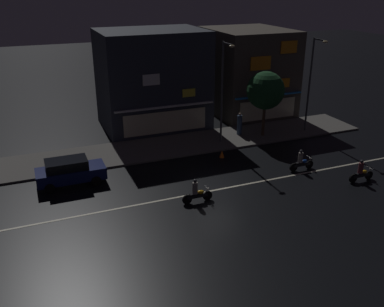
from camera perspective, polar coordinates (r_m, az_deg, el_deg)
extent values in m
plane|color=black|center=(26.73, 3.62, -4.85)|extent=(140.00, 140.00, 0.00)
cube|color=beige|center=(26.73, 3.62, -4.83)|extent=(30.78, 0.16, 0.01)
cube|color=#5B5954|center=(33.46, -2.25, 1.10)|extent=(32.40, 4.61, 0.14)
cube|color=#4C443A|center=(41.88, 7.41, 10.87)|extent=(7.04, 8.09, 7.94)
cube|color=#268CF2|center=(38.70, 10.30, 7.66)|extent=(6.69, 0.24, 0.12)
cube|color=orange|center=(37.60, 9.22, 11.88)|extent=(1.96, 0.08, 1.17)
cube|color=orange|center=(38.88, 12.90, 13.76)|extent=(1.63, 0.08, 1.06)
cube|color=orange|center=(39.15, 11.86, 9.22)|extent=(1.79, 0.08, 0.82)
cube|color=beige|center=(39.10, 10.13, 5.84)|extent=(5.63, 0.06, 1.80)
cube|color=#2D333D|center=(37.40, -5.33, 9.89)|extent=(8.84, 6.55, 8.34)
cube|color=white|center=(34.65, -3.58, 6.25)|extent=(8.40, 0.24, 0.12)
cube|color=white|center=(33.81, -5.50, 9.83)|extent=(1.38, 0.08, 0.87)
cube|color=yellow|center=(35.13, -0.43, 8.15)|extent=(1.11, 0.08, 0.66)
cube|color=beige|center=(35.09, -3.57, 4.23)|extent=(7.07, 0.06, 1.80)
cylinder|color=#47494C|center=(33.01, 4.04, 8.05)|extent=(0.16, 0.16, 7.85)
cube|color=#47494C|center=(31.65, 4.80, 14.48)|extent=(0.10, 1.40, 0.10)
ellipsoid|color=#F9E099|center=(31.05, 5.39, 14.15)|extent=(0.44, 0.32, 0.20)
cylinder|color=#47494C|center=(36.89, 15.47, 8.79)|extent=(0.16, 0.16, 7.78)
cube|color=#47494C|center=(35.69, 16.80, 14.43)|extent=(0.10, 1.40, 0.10)
ellipsoid|color=#F9E099|center=(35.16, 17.49, 14.11)|extent=(0.44, 0.32, 0.20)
cylinder|color=#334766|center=(35.65, 6.40, 3.85)|extent=(0.41, 0.41, 1.63)
sphere|color=tan|center=(35.36, 6.46, 5.27)|extent=(0.22, 0.22, 0.22)
cylinder|color=#473323|center=(35.51, 9.58, 4.41)|extent=(0.24, 0.24, 2.58)
sphere|color=#194723|center=(34.83, 9.85, 8.34)|extent=(3.06, 3.06, 3.06)
cube|color=navy|center=(28.25, -15.94, -2.60)|extent=(4.30, 1.78, 0.76)
cube|color=black|center=(27.97, -16.52, -1.40)|extent=(2.58, 1.57, 0.60)
cube|color=#F9F2CC|center=(28.99, -11.99, -1.33)|extent=(0.08, 0.20, 0.12)
cube|color=#F9F2CC|center=(27.90, -11.53, -2.27)|extent=(0.08, 0.20, 0.12)
cylinder|color=black|center=(29.35, -13.35, -2.18)|extent=(0.62, 0.20, 0.62)
cylinder|color=black|center=(27.75, -12.73, -3.61)|extent=(0.62, 0.20, 0.62)
cylinder|color=black|center=(29.16, -18.84, -2.99)|extent=(0.62, 0.20, 0.62)
cylinder|color=black|center=(27.54, -18.55, -4.48)|extent=(0.62, 0.20, 0.62)
cylinder|color=black|center=(30.18, 22.66, -2.70)|extent=(0.60, 0.08, 0.60)
cylinder|color=black|center=(29.33, 20.83, -3.14)|extent=(0.60, 0.10, 0.60)
cube|color=black|center=(29.71, 21.78, -2.74)|extent=(1.30, 0.14, 0.20)
ellipsoid|color=gold|center=(29.76, 22.13, -2.29)|extent=(0.44, 0.26, 0.24)
cube|color=black|center=(29.52, 21.54, -2.55)|extent=(0.56, 0.22, 0.10)
cylinder|color=slate|center=(29.94, 22.75, -1.76)|extent=(0.03, 0.60, 0.03)
sphere|color=white|center=(30.04, 22.84, -1.91)|extent=(0.14, 0.14, 0.14)
cylinder|color=brown|center=(29.40, 21.72, -1.82)|extent=(0.32, 0.32, 0.70)
sphere|color=#333338|center=(29.23, 21.85, -1.00)|extent=(0.22, 0.22, 0.22)
cylinder|color=black|center=(25.35, 2.09, -5.67)|extent=(0.60, 0.08, 0.60)
cylinder|color=black|center=(24.90, -0.66, -6.20)|extent=(0.60, 0.10, 0.60)
cube|color=black|center=(25.07, 0.73, -5.73)|extent=(1.30, 0.14, 0.20)
ellipsoid|color=gold|center=(25.04, 1.16, -5.21)|extent=(0.44, 0.26, 0.24)
cube|color=black|center=(24.93, 0.30, -5.51)|extent=(0.56, 0.22, 0.10)
cylinder|color=slate|center=(25.07, 2.00, -4.58)|extent=(0.03, 0.60, 0.03)
sphere|color=white|center=(25.15, 2.19, -4.75)|extent=(0.14, 0.14, 0.14)
cylinder|color=gray|center=(24.76, 0.41, -4.67)|extent=(0.32, 0.32, 0.70)
sphere|color=#333338|center=(24.56, 0.42, -3.72)|extent=(0.22, 0.22, 0.22)
cylinder|color=black|center=(30.54, 15.48, -1.43)|extent=(0.60, 0.08, 0.60)
cylinder|color=black|center=(29.81, 13.48, -1.82)|extent=(0.60, 0.10, 0.60)
cube|color=black|center=(30.13, 14.51, -1.45)|extent=(1.30, 0.14, 0.20)
ellipsoid|color=#1E4CB2|center=(30.16, 14.86, -1.01)|extent=(0.44, 0.26, 0.24)
cube|color=black|center=(29.96, 14.23, -1.25)|extent=(0.56, 0.22, 0.10)
cylinder|color=slate|center=(30.30, 15.51, -0.49)|extent=(0.03, 0.60, 0.03)
sphere|color=white|center=(30.39, 15.63, -0.64)|extent=(0.14, 0.14, 0.14)
cylinder|color=gray|center=(29.83, 14.38, -0.53)|extent=(0.32, 0.32, 0.70)
sphere|color=#333338|center=(29.66, 14.46, 0.29)|extent=(0.22, 0.22, 0.22)
cone|color=orange|center=(31.35, 4.04, -0.05)|extent=(0.36, 0.36, 0.55)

